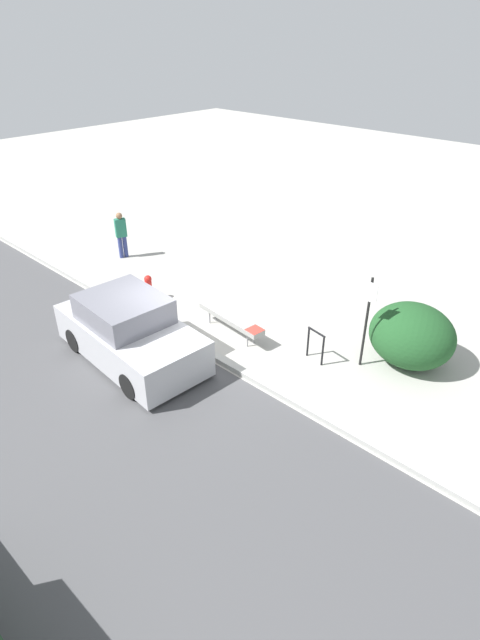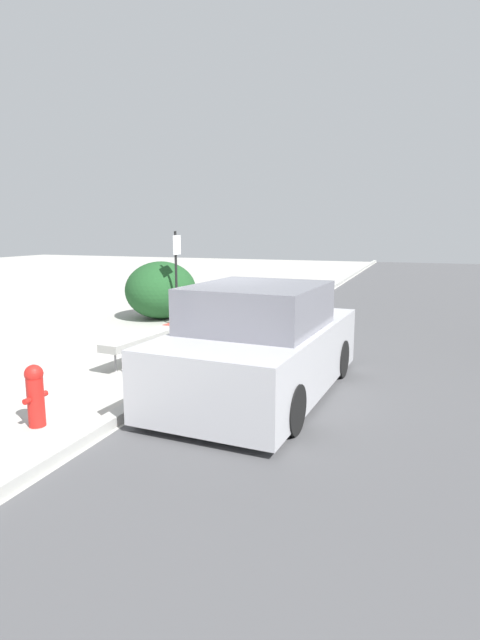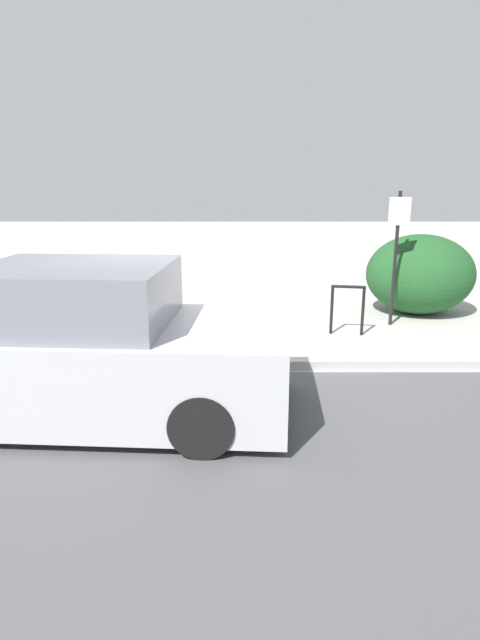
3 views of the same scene
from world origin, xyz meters
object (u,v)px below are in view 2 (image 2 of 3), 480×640
at_px(parked_car_near, 261,346).
at_px(fire_hydrant, 35,394).
at_px(sign_post, 176,269).
at_px(bench, 148,337).
at_px(bike_rack, 182,312).

bearing_deg(parked_car_near, fire_hydrant, 137.59).
xyz_separation_m(sign_post, fire_hydrant, (-6.33, -1.38, -0.98)).
distance_m(sign_post, parked_car_near, 5.56).
height_order(bench, fire_hydrant, fire_hydrant).
xyz_separation_m(sign_post, parked_car_near, (-4.23, -3.54, -0.68)).
bearing_deg(fire_hydrant, bench, 5.38).
bearing_deg(bike_rack, bench, -167.99).
height_order(bench, parked_car_near, parked_car_near).
bearing_deg(bike_rack, fire_hydrant, -171.75).
distance_m(bench, bike_rack, 2.38).
bearing_deg(fire_hydrant, sign_post, 12.32).
xyz_separation_m(bench, fire_hydrant, (-3.09, -0.29, -0.04)).
height_order(bench, sign_post, sign_post).
bearing_deg(parked_car_near, bike_rack, 44.89).
bearing_deg(bench, fire_hydrant, -169.27).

